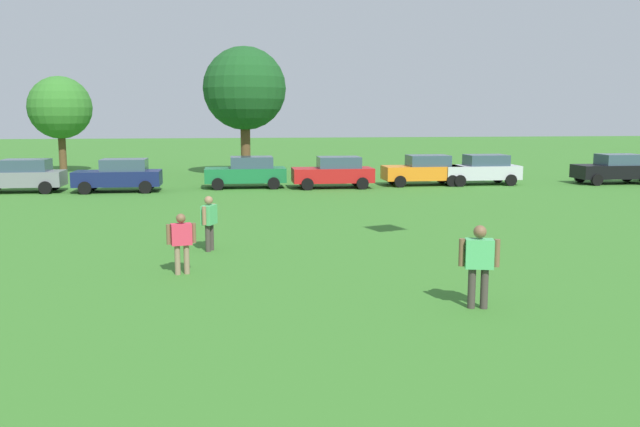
% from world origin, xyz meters
% --- Properties ---
extents(ground_plane, '(160.00, 160.00, 0.00)m').
position_xyz_m(ground_plane, '(0.00, 30.00, 0.00)').
color(ground_plane, '#387528').
extents(adult_bystander, '(0.81, 0.44, 1.74)m').
position_xyz_m(adult_bystander, '(7.14, 13.56, 1.03)').
color(adult_bystander, '#3F3833').
rests_on(adult_bystander, ground).
extents(bystander_near_trees, '(0.72, 0.38, 1.54)m').
position_xyz_m(bystander_near_trees, '(0.90, 17.37, 0.91)').
color(bystander_near_trees, '#8C7259').
rests_on(bystander_near_trees, ground).
extents(bystander_midfield, '(0.48, 0.72, 1.62)m').
position_xyz_m(bystander_midfield, '(1.51, 20.18, 0.96)').
color(bystander_midfield, '#3F3833').
rests_on(bystander_midfield, ground).
extents(parked_car_gray_1, '(4.30, 2.02, 1.68)m').
position_xyz_m(parked_car_gray_1, '(-8.35, 36.19, 0.86)').
color(parked_car_gray_1, slate).
rests_on(parked_car_gray_1, ground).
extents(parked_car_navy_2, '(4.30, 2.02, 1.68)m').
position_xyz_m(parked_car_navy_2, '(-3.45, 35.77, 0.86)').
color(parked_car_navy_2, '#141E4C').
rests_on(parked_car_navy_2, ground).
extents(parked_car_green_3, '(4.30, 2.02, 1.68)m').
position_xyz_m(parked_car_green_3, '(3.05, 36.75, 0.86)').
color(parked_car_green_3, '#196B38').
rests_on(parked_car_green_3, ground).
extents(parked_car_red_4, '(4.30, 2.02, 1.68)m').
position_xyz_m(parked_car_red_4, '(7.69, 36.08, 0.86)').
color(parked_car_red_4, red).
rests_on(parked_car_red_4, ground).
extents(parked_car_orange_5, '(4.30, 2.02, 1.68)m').
position_xyz_m(parked_car_orange_5, '(12.83, 36.74, 0.86)').
color(parked_car_orange_5, orange).
rests_on(parked_car_orange_5, ground).
extents(parked_car_silver_6, '(4.30, 2.02, 1.68)m').
position_xyz_m(parked_car_silver_6, '(16.17, 36.66, 0.86)').
color(parked_car_silver_6, silver).
rests_on(parked_car_silver_6, ground).
extents(parked_car_black_7, '(4.30, 2.02, 1.68)m').
position_xyz_m(parked_car_black_7, '(23.86, 36.09, 0.86)').
color(parked_car_black_7, black).
rests_on(parked_car_black_7, ground).
extents(tree_center, '(4.11, 4.11, 6.41)m').
position_xyz_m(tree_center, '(-8.88, 47.23, 4.33)').
color(tree_center, brown).
rests_on(tree_center, ground).
extents(tree_far_right, '(5.23, 5.23, 8.15)m').
position_xyz_m(tree_far_right, '(3.17, 43.77, 5.50)').
color(tree_far_right, brown).
rests_on(tree_far_right, ground).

